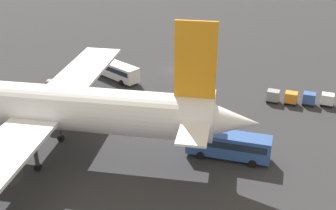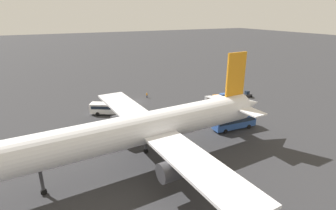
{
  "view_description": "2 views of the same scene",
  "coord_description": "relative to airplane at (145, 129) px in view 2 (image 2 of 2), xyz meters",
  "views": [
    {
      "loc": [
        -16.53,
        75.36,
        29.84
      ],
      "look_at": [
        -4.49,
        25.04,
        4.57
      ],
      "focal_mm": 45.0,
      "sensor_mm": 36.0,
      "label": 1
    },
    {
      "loc": [
        25.37,
        72.56,
        25.83
      ],
      "look_at": [
        -1.5,
        18.22,
        4.33
      ],
      "focal_mm": 28.0,
      "sensor_mm": 36.0,
      "label": 2
    }
  ],
  "objects": [
    {
      "name": "shuttle_bus_near",
      "position": [
        -0.88,
        -26.81,
        -5.12
      ],
      "size": [
        10.89,
        7.72,
        3.08
      ],
      "rotation": [
        0.0,
        0.0,
        -0.52
      ],
      "color": "white",
      "rests_on": "ground"
    },
    {
      "name": "cargo_cart_grey",
      "position": [
        -29.52,
        -23.11,
        -5.78
      ],
      "size": [
        2.21,
        1.94,
        2.06
      ],
      "rotation": [
        0.0,
        0.0,
        -0.14
      ],
      "color": "#38383D",
      "rests_on": "ground"
    },
    {
      "name": "worker_person",
      "position": [
        -14.75,
        -35.95,
        -6.11
      ],
      "size": [
        0.38,
        0.38,
        1.74
      ],
      "color": "#1E1E2D",
      "rests_on": "ground"
    },
    {
      "name": "ground_plane",
      "position": [
        -10.81,
        -34.03,
        -6.98
      ],
      "size": [
        600.0,
        600.0,
        0.0
      ],
      "primitive_type": "plane",
      "color": "#2D2D30"
    },
    {
      "name": "cargo_cart_orange",
      "position": [
        -32.35,
        -23.01,
        -5.78
      ],
      "size": [
        2.21,
        1.94,
        2.06
      ],
      "rotation": [
        0.0,
        0.0,
        -0.14
      ],
      "color": "#38383D",
      "rests_on": "ground"
    },
    {
      "name": "cargo_cart_green",
      "position": [
        -40.81,
        -23.61,
        -5.78
      ],
      "size": [
        2.21,
        1.94,
        2.06
      ],
      "rotation": [
        0.0,
        0.0,
        -0.14
      ],
      "color": "#38383D",
      "rests_on": "ground"
    },
    {
      "name": "shuttle_bus_far",
      "position": [
        -24.16,
        -4.93,
        -4.95
      ],
      "size": [
        10.73,
        3.45,
        3.39
      ],
      "rotation": [
        0.0,
        0.0,
        -0.05
      ],
      "color": "#2D5199",
      "rests_on": "ground"
    },
    {
      "name": "airplane",
      "position": [
        0.0,
        0.0,
        0.0
      ],
      "size": [
        56.14,
        48.41,
        18.56
      ],
      "rotation": [
        0.0,
        0.0,
        0.06
      ],
      "color": "silver",
      "rests_on": "ground"
    },
    {
      "name": "cargo_cart_blue",
      "position": [
        -35.17,
        -23.39,
        -5.78
      ],
      "size": [
        2.21,
        1.94,
        2.06
      ],
      "rotation": [
        0.0,
        0.0,
        -0.14
      ],
      "color": "#38383D",
      "rests_on": "ground"
    },
    {
      "name": "baggage_tug",
      "position": [
        -44.2,
        -22.37,
        -6.03
      ],
      "size": [
        2.53,
        1.86,
        2.1
      ],
      "rotation": [
        0.0,
        0.0,
        -0.11
      ],
      "color": "#333338",
      "rests_on": "ground"
    },
    {
      "name": "cargo_cart_white",
      "position": [
        -37.99,
        -23.74,
        -5.78
      ],
      "size": [
        2.21,
        1.94,
        2.06
      ],
      "rotation": [
        0.0,
        0.0,
        -0.14
      ],
      "color": "#38383D",
      "rests_on": "ground"
    }
  ]
}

